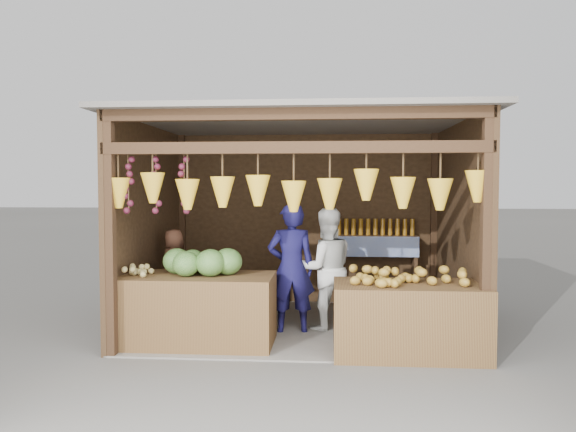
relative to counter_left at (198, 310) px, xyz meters
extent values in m
plane|color=#514F49|center=(1.12, 0.95, -0.40)|extent=(80.00, 80.00, 0.00)
cube|color=slate|center=(1.12, 0.95, -0.39)|extent=(4.00, 3.00, 0.02)
cube|color=black|center=(1.12, 2.45, 0.90)|extent=(4.00, 0.06, 2.60)
cube|color=black|center=(-0.88, 0.95, 0.90)|extent=(0.06, 3.00, 2.60)
cube|color=black|center=(3.12, 0.95, 0.90)|extent=(0.06, 3.00, 2.60)
cube|color=#605B54|center=(1.12, 0.95, 2.23)|extent=(4.30, 3.30, 0.06)
cube|color=black|center=(-0.82, -0.49, 0.90)|extent=(0.11, 0.11, 2.60)
cube|color=black|center=(3.06, -0.49, 0.90)|extent=(0.11, 0.11, 2.60)
cube|color=black|center=(-0.82, 2.39, 0.90)|extent=(0.11, 0.11, 2.60)
cube|color=black|center=(3.06, 2.39, 0.90)|extent=(0.11, 0.11, 2.60)
cube|color=black|center=(1.12, -0.49, 1.80)|extent=(4.00, 0.12, 0.12)
cube|color=black|center=(1.12, -0.49, 2.14)|extent=(4.00, 0.12, 0.12)
cube|color=#382314|center=(2.17, 2.25, 0.65)|extent=(1.25, 0.30, 0.05)
cube|color=#382314|center=(1.58, 2.25, 0.12)|extent=(0.05, 0.28, 1.05)
cube|color=#382314|center=(2.75, 2.25, 0.12)|extent=(0.05, 0.28, 1.05)
cube|color=blue|center=(2.17, 2.09, 0.52)|extent=(1.25, 0.02, 0.30)
cube|color=#51361B|center=(0.00, 0.00, 0.00)|extent=(1.71, 0.85, 0.80)
cube|color=#452917|center=(2.34, -0.19, -0.02)|extent=(1.60, 0.85, 0.77)
cube|color=black|center=(-0.56, 0.99, -0.26)|extent=(0.31, 0.31, 0.29)
imported|color=#151245|center=(1.02, 0.62, 0.40)|extent=(0.63, 0.46, 1.60)
imported|color=white|center=(1.44, 0.82, 0.37)|extent=(0.87, 0.76, 1.54)
imported|color=brown|center=(-0.56, 0.99, 0.37)|extent=(0.55, 0.54, 0.96)
camera|label=1|loc=(1.50, -6.20, 1.40)|focal=35.00mm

